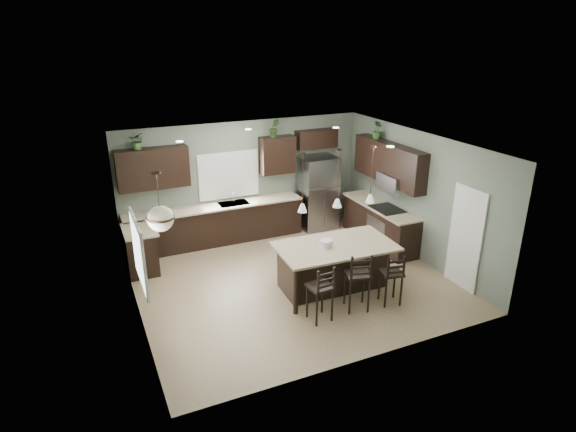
# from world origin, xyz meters

# --- Properties ---
(ground) EXTENTS (6.00, 6.00, 0.00)m
(ground) POSITION_xyz_m (0.00, 0.00, 0.00)
(ground) COLOR #9E8466
(ground) RESTS_ON ground
(pantry_door) EXTENTS (0.04, 0.82, 2.04)m
(pantry_door) POSITION_xyz_m (2.98, -1.55, 1.02)
(pantry_door) COLOR white
(pantry_door) RESTS_ON ground
(window_back) EXTENTS (1.35, 0.02, 1.00)m
(window_back) POSITION_xyz_m (-0.40, 2.73, 1.55)
(window_back) COLOR white
(window_back) RESTS_ON room_shell
(window_left) EXTENTS (0.02, 1.10, 1.00)m
(window_left) POSITION_xyz_m (-2.98, -0.80, 1.55)
(window_left) COLOR white
(window_left) RESTS_ON room_shell
(left_return_cabs) EXTENTS (0.60, 0.90, 0.90)m
(left_return_cabs) POSITION_xyz_m (-2.70, 1.70, 0.45)
(left_return_cabs) COLOR black
(left_return_cabs) RESTS_ON ground
(left_return_countertop) EXTENTS (0.66, 0.96, 0.04)m
(left_return_countertop) POSITION_xyz_m (-2.68, 1.70, 0.92)
(left_return_countertop) COLOR #C3B493
(left_return_countertop) RESTS_ON left_return_cabs
(back_lower_cabs) EXTENTS (4.20, 0.60, 0.90)m
(back_lower_cabs) POSITION_xyz_m (-0.85, 2.45, 0.45)
(back_lower_cabs) COLOR black
(back_lower_cabs) RESTS_ON ground
(back_countertop) EXTENTS (4.20, 0.66, 0.04)m
(back_countertop) POSITION_xyz_m (-0.85, 2.43, 0.92)
(back_countertop) COLOR #C3B493
(back_countertop) RESTS_ON back_lower_cabs
(sink_inset) EXTENTS (0.70, 0.45, 0.01)m
(sink_inset) POSITION_xyz_m (-0.40, 2.43, 0.94)
(sink_inset) COLOR gray
(sink_inset) RESTS_ON back_countertop
(faucet) EXTENTS (0.02, 0.02, 0.28)m
(faucet) POSITION_xyz_m (-0.40, 2.40, 1.08)
(faucet) COLOR silver
(faucet) RESTS_ON back_countertop
(back_upper_left) EXTENTS (1.55, 0.34, 0.90)m
(back_upper_left) POSITION_xyz_m (-2.15, 2.58, 1.95)
(back_upper_left) COLOR black
(back_upper_left) RESTS_ON room_shell
(back_upper_right) EXTENTS (0.85, 0.34, 0.90)m
(back_upper_right) POSITION_xyz_m (0.80, 2.58, 1.95)
(back_upper_right) COLOR black
(back_upper_right) RESTS_ON room_shell
(fridge_header) EXTENTS (1.05, 0.34, 0.45)m
(fridge_header) POSITION_xyz_m (1.85, 2.58, 2.25)
(fridge_header) COLOR black
(fridge_header) RESTS_ON room_shell
(right_lower_cabs) EXTENTS (0.60, 2.35, 0.90)m
(right_lower_cabs) POSITION_xyz_m (2.70, 0.87, 0.45)
(right_lower_cabs) COLOR black
(right_lower_cabs) RESTS_ON ground
(right_countertop) EXTENTS (0.66, 2.35, 0.04)m
(right_countertop) POSITION_xyz_m (2.68, 0.87, 0.92)
(right_countertop) COLOR #C3B493
(right_countertop) RESTS_ON right_lower_cabs
(cooktop) EXTENTS (0.58, 0.75, 0.02)m
(cooktop) POSITION_xyz_m (2.68, 0.60, 0.94)
(cooktop) COLOR black
(cooktop) RESTS_ON right_countertop
(wall_oven_front) EXTENTS (0.01, 0.72, 0.60)m
(wall_oven_front) POSITION_xyz_m (2.40, 0.60, 0.45)
(wall_oven_front) COLOR gray
(wall_oven_front) RESTS_ON right_lower_cabs
(right_upper_cabs) EXTENTS (0.34, 2.35, 0.90)m
(right_upper_cabs) POSITION_xyz_m (2.83, 0.87, 1.95)
(right_upper_cabs) COLOR black
(right_upper_cabs) RESTS_ON room_shell
(microwave) EXTENTS (0.40, 0.75, 0.40)m
(microwave) POSITION_xyz_m (2.78, 0.60, 1.55)
(microwave) COLOR gray
(microwave) RESTS_ON right_upper_cabs
(refrigerator) EXTENTS (0.90, 0.74, 1.85)m
(refrigerator) POSITION_xyz_m (1.81, 2.36, 0.93)
(refrigerator) COLOR gray
(refrigerator) RESTS_ON ground
(kitchen_island) EXTENTS (2.31, 1.38, 0.92)m
(kitchen_island) POSITION_xyz_m (0.64, -0.62, 0.46)
(kitchen_island) COLOR black
(kitchen_island) RESTS_ON ground
(serving_dish) EXTENTS (0.24, 0.24, 0.14)m
(serving_dish) POSITION_xyz_m (0.44, -0.61, 0.99)
(serving_dish) COLOR silver
(serving_dish) RESTS_ON kitchen_island
(bar_stool_left) EXTENTS (0.43, 0.43, 1.07)m
(bar_stool_left) POSITION_xyz_m (-0.14, -1.48, 0.53)
(bar_stool_left) COLOR black
(bar_stool_left) RESTS_ON ground
(bar_stool_center) EXTENTS (0.53, 0.53, 1.15)m
(bar_stool_center) POSITION_xyz_m (0.63, -1.44, 0.58)
(bar_stool_center) COLOR black
(bar_stool_center) RESTS_ON ground
(bar_stool_right) EXTENTS (0.45, 0.45, 1.03)m
(bar_stool_right) POSITION_xyz_m (1.31, -1.53, 0.51)
(bar_stool_right) COLOR black
(bar_stool_right) RESTS_ON ground
(pendant_left) EXTENTS (0.17, 0.17, 1.10)m
(pendant_left) POSITION_xyz_m (-0.06, -0.59, 2.25)
(pendant_left) COLOR silver
(pendant_left) RESTS_ON room_shell
(pendant_center) EXTENTS (0.17, 0.17, 1.10)m
(pendant_center) POSITION_xyz_m (0.64, -0.62, 2.25)
(pendant_center) COLOR white
(pendant_center) RESTS_ON room_shell
(pendant_right) EXTENTS (0.17, 0.17, 1.10)m
(pendant_right) POSITION_xyz_m (1.34, -0.65, 2.25)
(pendant_right) COLOR white
(pendant_right) RESTS_ON room_shell
(chandelier) EXTENTS (0.45, 0.45, 0.95)m
(chandelier) POSITION_xyz_m (-2.59, -0.78, 2.32)
(chandelier) COLOR beige
(chandelier) RESTS_ON room_shell
(plant_back_left) EXTENTS (0.43, 0.40, 0.38)m
(plant_back_left) POSITION_xyz_m (-2.41, 2.55, 2.59)
(plant_back_left) COLOR #315826
(plant_back_left) RESTS_ON back_upper_left
(plant_back_right) EXTENTS (0.29, 0.26, 0.43)m
(plant_back_right) POSITION_xyz_m (0.71, 2.55, 2.62)
(plant_back_right) COLOR #2B4920
(plant_back_right) RESTS_ON back_upper_right
(plant_right_wall) EXTENTS (0.29, 0.29, 0.41)m
(plant_right_wall) POSITION_xyz_m (2.80, 1.37, 2.61)
(plant_right_wall) COLOR #254A20
(plant_right_wall) RESTS_ON right_upper_cabs
(room_shell) EXTENTS (6.00, 6.00, 6.00)m
(room_shell) POSITION_xyz_m (0.00, 0.00, 1.70)
(room_shell) COLOR slate
(room_shell) RESTS_ON ground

